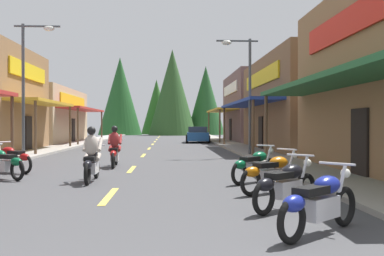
{
  "coord_description": "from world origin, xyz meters",
  "views": [
    {
      "loc": [
        1.37,
        -2.1,
        1.64
      ],
      "look_at": [
        2.66,
        23.62,
        1.4
      ],
      "focal_mm": 41.31,
      "sensor_mm": 36.0,
      "label": 1
    }
  ],
  "objects_px": {
    "motorcycle_parked_right_0": "(319,202)",
    "rider_cruising_lead": "(92,159)",
    "motorcycle_parked_right_3": "(255,165)",
    "rider_cruising_trailing": "(115,150)",
    "motorcycle_parked_left_3": "(3,163)",
    "motorcycle_parked_left_4": "(12,158)",
    "streetlamp_left": "(30,71)",
    "parked_car_curbside": "(198,135)",
    "motorcycle_parked_right_2": "(272,173)",
    "streetlamp_right": "(243,79)",
    "motorcycle_parked_right_1": "(286,184)"
  },
  "relations": [
    {
      "from": "motorcycle_parked_right_0",
      "to": "rider_cruising_lead",
      "type": "distance_m",
      "value": 7.57
    },
    {
      "from": "motorcycle_parked_right_3",
      "to": "rider_cruising_trailing",
      "type": "bearing_deg",
      "value": 89.75
    },
    {
      "from": "motorcycle_parked_left_3",
      "to": "motorcycle_parked_left_4",
      "type": "bearing_deg",
      "value": -40.53
    },
    {
      "from": "motorcycle_parked_right_3",
      "to": "streetlamp_left",
      "type": "bearing_deg",
      "value": 91.99
    },
    {
      "from": "parked_car_curbside",
      "to": "streetlamp_left",
      "type": "bearing_deg",
      "value": 155.57
    },
    {
      "from": "motorcycle_parked_right_0",
      "to": "motorcycle_parked_right_2",
      "type": "xyz_separation_m",
      "value": [
        0.22,
        3.92,
        0.0
      ]
    },
    {
      "from": "streetlamp_left",
      "to": "parked_car_curbside",
      "type": "relative_size",
      "value": 1.43
    },
    {
      "from": "motorcycle_parked_right_2",
      "to": "rider_cruising_trailing",
      "type": "xyz_separation_m",
      "value": [
        -4.51,
        6.54,
        0.17
      ]
    },
    {
      "from": "motorcycle_parked_left_3",
      "to": "rider_cruising_trailing",
      "type": "xyz_separation_m",
      "value": [
        2.85,
        3.51,
        0.17
      ]
    },
    {
      "from": "motorcycle_parked_right_2",
      "to": "rider_cruising_lead",
      "type": "bearing_deg",
      "value": 118.87
    },
    {
      "from": "motorcycle_parked_right_0",
      "to": "rider_cruising_lead",
      "type": "height_order",
      "value": "rider_cruising_lead"
    },
    {
      "from": "motorcycle_parked_right_3",
      "to": "motorcycle_parked_left_3",
      "type": "height_order",
      "value": "same"
    },
    {
      "from": "streetlamp_right",
      "to": "motorcycle_parked_right_1",
      "type": "distance_m",
      "value": 14.21
    },
    {
      "from": "motorcycle_parked_right_0",
      "to": "motorcycle_parked_left_3",
      "type": "distance_m",
      "value": 9.97
    },
    {
      "from": "motorcycle_parked_right_1",
      "to": "rider_cruising_lead",
      "type": "relative_size",
      "value": 0.76
    },
    {
      "from": "motorcycle_parked_right_1",
      "to": "rider_cruising_lead",
      "type": "bearing_deg",
      "value": 92.86
    },
    {
      "from": "rider_cruising_lead",
      "to": "motorcycle_parked_right_2",
      "type": "bearing_deg",
      "value": -116.26
    },
    {
      "from": "motorcycle_parked_left_4",
      "to": "streetlamp_right",
      "type": "bearing_deg",
      "value": -105.62
    },
    {
      "from": "motorcycle_parked_right_0",
      "to": "rider_cruising_lead",
      "type": "relative_size",
      "value": 0.78
    },
    {
      "from": "motorcycle_parked_right_3",
      "to": "parked_car_curbside",
      "type": "distance_m",
      "value": 26.38
    },
    {
      "from": "parked_car_curbside",
      "to": "rider_cruising_lead",
      "type": "bearing_deg",
      "value": 171.96
    },
    {
      "from": "streetlamp_right",
      "to": "motorcycle_parked_left_3",
      "type": "bearing_deg",
      "value": -134.93
    },
    {
      "from": "streetlamp_left",
      "to": "streetlamp_right",
      "type": "height_order",
      "value": "streetlamp_left"
    },
    {
      "from": "motorcycle_parked_right_3",
      "to": "parked_car_curbside",
      "type": "height_order",
      "value": "parked_car_curbside"
    },
    {
      "from": "motorcycle_parked_right_2",
      "to": "motorcycle_parked_right_3",
      "type": "relative_size",
      "value": 1.12
    },
    {
      "from": "motorcycle_parked_right_2",
      "to": "motorcycle_parked_left_4",
      "type": "bearing_deg",
      "value": 113.06
    },
    {
      "from": "motorcycle_parked_left_4",
      "to": "parked_car_curbside",
      "type": "height_order",
      "value": "parked_car_curbside"
    },
    {
      "from": "motorcycle_parked_left_4",
      "to": "motorcycle_parked_right_0",
      "type": "bearing_deg",
      "value": 167.51
    },
    {
      "from": "streetlamp_left",
      "to": "motorcycle_parked_left_4",
      "type": "relative_size",
      "value": 3.52
    },
    {
      "from": "streetlamp_left",
      "to": "motorcycle_parked_left_4",
      "type": "xyz_separation_m",
      "value": [
        1.16,
        -5.66,
        -3.58
      ]
    },
    {
      "from": "rider_cruising_lead",
      "to": "rider_cruising_trailing",
      "type": "xyz_separation_m",
      "value": [
        0.1,
        4.3,
        0.0
      ]
    },
    {
      "from": "streetlamp_left",
      "to": "rider_cruising_lead",
      "type": "height_order",
      "value": "streetlamp_left"
    },
    {
      "from": "motorcycle_parked_right_1",
      "to": "parked_car_curbside",
      "type": "bearing_deg",
      "value": 46.62
    },
    {
      "from": "rider_cruising_lead",
      "to": "rider_cruising_trailing",
      "type": "relative_size",
      "value": 1.0
    },
    {
      "from": "motorcycle_parked_left_3",
      "to": "motorcycle_parked_right_3",
      "type": "bearing_deg",
      "value": -150.84
    },
    {
      "from": "motorcycle_parked_left_4",
      "to": "rider_cruising_lead",
      "type": "bearing_deg",
      "value": 177.55
    },
    {
      "from": "motorcycle_parked_right_1",
      "to": "motorcycle_parked_right_2",
      "type": "xyz_separation_m",
      "value": [
        0.21,
        2.04,
        0.0
      ]
    },
    {
      "from": "streetlamp_left",
      "to": "streetlamp_right",
      "type": "xyz_separation_m",
      "value": [
        10.14,
        1.27,
        -0.19
      ]
    },
    {
      "from": "motorcycle_parked_right_1",
      "to": "motorcycle_parked_left_3",
      "type": "relative_size",
      "value": 0.94
    },
    {
      "from": "streetlamp_right",
      "to": "motorcycle_parked_left_3",
      "type": "distance_m",
      "value": 12.69
    },
    {
      "from": "motorcycle_parked_right_2",
      "to": "parked_car_curbside",
      "type": "xyz_separation_m",
      "value": [
        -0.0,
        28.24,
        0.2
      ]
    },
    {
      "from": "motorcycle_parked_right_1",
      "to": "motorcycle_parked_left_4",
      "type": "xyz_separation_m",
      "value": [
        -7.49,
        6.79,
        0.0
      ]
    },
    {
      "from": "rider_cruising_lead",
      "to": "parked_car_curbside",
      "type": "distance_m",
      "value": 26.4
    },
    {
      "from": "rider_cruising_lead",
      "to": "parked_car_curbside",
      "type": "bearing_deg",
      "value": -10.46
    },
    {
      "from": "motorcycle_parked_right_1",
      "to": "streetlamp_left",
      "type": "bearing_deg",
      "value": 81.81
    },
    {
      "from": "parked_car_curbside",
      "to": "streetlamp_right",
      "type": "bearing_deg",
      "value": -173.57
    },
    {
      "from": "motorcycle_parked_right_0",
      "to": "motorcycle_parked_right_2",
      "type": "height_order",
      "value": "same"
    },
    {
      "from": "motorcycle_parked_right_2",
      "to": "motorcycle_parked_left_3",
      "type": "xyz_separation_m",
      "value": [
        -7.36,
        3.03,
        0.0
      ]
    },
    {
      "from": "streetlamp_right",
      "to": "motorcycle_parked_right_1",
      "type": "relative_size",
      "value": 3.61
    },
    {
      "from": "motorcycle_parked_right_2",
      "to": "parked_car_curbside",
      "type": "height_order",
      "value": "parked_car_curbside"
    }
  ]
}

